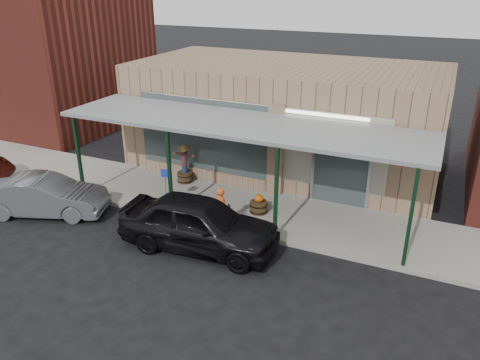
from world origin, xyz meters
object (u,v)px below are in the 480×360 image
at_px(handicap_sign, 165,183).
at_px(parked_sedan, 199,223).
at_px(barrel_pumpkin, 259,206).
at_px(car_grey, 45,196).
at_px(barrel_scarecrow, 185,169).

height_order(handicap_sign, parked_sedan, parked_sedan).
height_order(barrel_pumpkin, handicap_sign, handicap_sign).
bearing_deg(car_grey, parked_sedan, -107.83).
relative_size(barrel_scarecrow, barrel_pumpkin, 2.15).
distance_m(barrel_pumpkin, parked_sedan, 2.67).
bearing_deg(parked_sedan, handicap_sign, 49.16).
bearing_deg(barrel_pumpkin, barrel_scarecrow, 161.35).
bearing_deg(handicap_sign, barrel_pumpkin, 11.59).
height_order(parked_sedan, car_grey, parked_sedan).
relative_size(barrel_pumpkin, parked_sedan, 0.14).
distance_m(barrel_pumpkin, car_grey, 7.08).
xyz_separation_m(parked_sedan, car_grey, (-5.70, -0.24, -0.14)).
distance_m(barrel_scarecrow, car_grey, 4.96).
relative_size(handicap_sign, parked_sedan, 0.28).
distance_m(parked_sedan, car_grey, 5.70).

